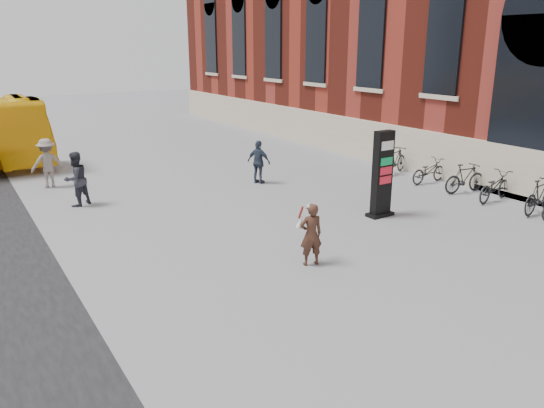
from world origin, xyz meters
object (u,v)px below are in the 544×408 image
bike_4 (494,186)px  woman (311,234)px  bike_3 (540,196)px  info_pylon (382,174)px  bike_6 (429,171)px  pedestrian_b (47,163)px  bike_5 (465,178)px  pedestrian_c (259,162)px  pedestrian_a (76,179)px  bike_7 (395,161)px

bike_4 → woman: bearing=88.7°
bike_3 → info_pylon: bearing=54.5°
bike_4 → bike_6: 2.88m
bike_3 → bike_4: (0.00, 1.63, -0.06)m
bike_3 → bike_4: size_ratio=0.98×
pedestrian_b → bike_5: (12.42, -8.67, -0.37)m
bike_6 → woman: bearing=112.7°
pedestrian_b → woman: bearing=113.0°
info_pylon → bike_6: size_ratio=1.49×
pedestrian_b → bike_6: pedestrian_b is taller
info_pylon → pedestrian_b: info_pylon is taller
info_pylon → bike_4: info_pylon is taller
info_pylon → pedestrian_b: (-8.00, 9.10, -0.42)m
woman → pedestrian_c: (2.92, 7.39, 0.04)m
pedestrian_c → bike_6: pedestrian_c is taller
pedestrian_b → bike_5: size_ratio=1.02×
pedestrian_c → bike_5: pedestrian_c is taller
pedestrian_a → pedestrian_c: bearing=146.9°
bike_4 → bike_6: (0.00, 2.88, -0.03)m
woman → pedestrian_c: bearing=-97.3°
woman → info_pylon: bearing=-140.2°
info_pylon → bike_3: bearing=-30.5°
bike_5 → bike_7: (0.00, 3.45, 0.02)m
pedestrian_a → bike_7: size_ratio=0.98×
bike_4 → pedestrian_c: bearing=32.5°
bike_3 → bike_7: bearing=-7.0°
bike_3 → pedestrian_c: bearing=28.2°
pedestrian_a → bike_6: bearing=134.0°
pedestrian_c → bike_5: (5.54, -5.03, -0.29)m
bike_4 → bike_7: bearing=-9.1°
info_pylon → woman: size_ratio=1.73×
bike_3 → bike_4: bike_3 is taller
bike_3 → bike_7: bike_3 is taller
pedestrian_b → bike_6: bearing=153.8°
bike_5 → bike_7: bearing=8.3°
info_pylon → bike_6: 4.97m
bike_3 → pedestrian_a: bearing=48.0°
pedestrian_b → bike_3: pedestrian_b is taller
woman → bike_6: 9.38m
info_pylon → bike_5: info_pylon is taller
pedestrian_b → bike_7: (12.42, -5.22, -0.36)m
info_pylon → pedestrian_c: bearing=99.6°
woman → bike_7: woman is taller
pedestrian_c → bike_7: bearing=-134.7°
bike_5 → bike_4: bearing=-171.7°
pedestrian_b → pedestrian_a: bearing=99.8°
woman → pedestrian_b: size_ratio=0.85×
bike_3 → bike_4: bearing=-7.0°
info_pylon → pedestrian_c: 5.59m
info_pylon → bike_4: (4.42, -0.78, -0.82)m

